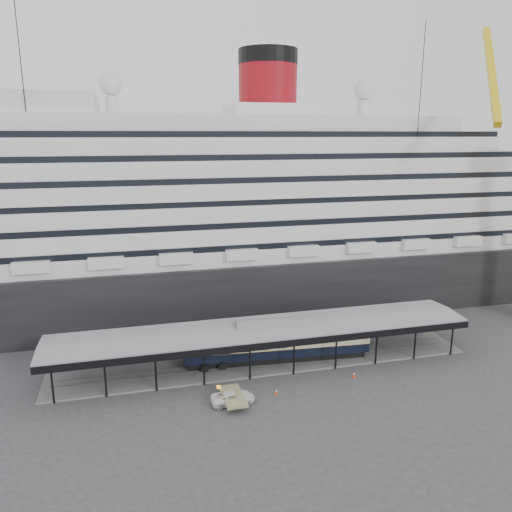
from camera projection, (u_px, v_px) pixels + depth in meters
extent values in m
plane|color=#343436|center=(274.00, 380.00, 62.53)|extent=(200.00, 200.00, 0.00)
cube|color=black|center=(225.00, 274.00, 91.44)|extent=(130.00, 30.00, 10.00)
cylinder|color=maroon|center=(268.00, 90.00, 85.65)|extent=(10.00, 10.00, 9.00)
cylinder|color=black|center=(268.00, 57.00, 84.40)|extent=(10.10, 10.10, 2.50)
sphere|color=silver|center=(111.00, 84.00, 79.28)|extent=(3.60, 3.60, 3.60)
sphere|color=silver|center=(364.00, 90.00, 89.95)|extent=(3.60, 3.60, 3.60)
cube|color=slate|center=(264.00, 362.00, 67.21)|extent=(56.00, 8.00, 0.24)
cube|color=slate|center=(265.00, 363.00, 66.49)|extent=(54.00, 0.08, 0.10)
cube|color=slate|center=(262.00, 358.00, 67.85)|extent=(54.00, 0.08, 0.10)
cube|color=black|center=(273.00, 345.00, 61.94)|extent=(56.00, 0.18, 0.90)
cube|color=black|center=(255.00, 320.00, 70.41)|extent=(56.00, 0.18, 0.90)
cube|color=slate|center=(264.00, 327.00, 66.00)|extent=(56.00, 9.00, 0.24)
cylinder|color=black|center=(33.00, 180.00, 70.28)|extent=(0.12, 0.12, 47.21)
cube|color=gold|center=(492.00, 72.00, 76.90)|extent=(11.42, 18.78, 16.80)
cylinder|color=black|center=(414.00, 173.00, 83.28)|extent=(0.12, 0.12, 47.21)
imported|color=white|center=(233.00, 398.00, 56.91)|extent=(5.07, 2.40, 1.40)
cube|color=black|center=(277.00, 357.00, 67.54)|extent=(24.11, 4.60, 0.80)
cube|color=black|center=(277.00, 350.00, 67.29)|extent=(25.28, 5.15, 1.26)
cube|color=beige|center=(277.00, 340.00, 66.97)|extent=(25.28, 5.19, 1.48)
cube|color=black|center=(277.00, 333.00, 66.73)|extent=(25.28, 5.15, 0.46)
cube|color=#CE550B|center=(242.00, 400.00, 57.68)|extent=(0.48, 0.48, 0.03)
cone|color=#CE550B|center=(242.00, 397.00, 57.59)|extent=(0.40, 0.40, 0.79)
cylinder|color=white|center=(242.00, 397.00, 57.57)|extent=(0.25, 0.25, 0.15)
cube|color=#E7420C|center=(276.00, 394.00, 59.02)|extent=(0.46, 0.46, 0.03)
cone|color=#E7420C|center=(276.00, 391.00, 58.94)|extent=(0.38, 0.38, 0.69)
cylinder|color=white|center=(276.00, 391.00, 58.92)|extent=(0.22, 0.22, 0.14)
cube|color=red|center=(354.00, 377.00, 63.12)|extent=(0.45, 0.45, 0.03)
cone|color=red|center=(354.00, 374.00, 63.03)|extent=(0.38, 0.38, 0.77)
cylinder|color=white|center=(354.00, 374.00, 63.01)|extent=(0.25, 0.25, 0.15)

